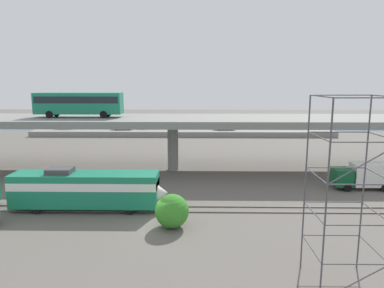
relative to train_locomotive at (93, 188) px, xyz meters
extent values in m
plane|color=#605B54|center=(6.73, -4.00, -2.19)|extent=(260.00, 260.00, 0.00)
cube|color=#59544C|center=(6.73, -0.75, -2.13)|extent=(110.00, 0.12, 0.12)
cube|color=#59544C|center=(6.73, 0.75, -2.13)|extent=(110.00, 0.12, 0.12)
cube|color=#197A56|center=(-0.71, 0.00, -0.11)|extent=(14.18, 3.00, 3.20)
cube|color=white|center=(-0.71, 0.00, 0.46)|extent=(14.18, 3.04, 0.77)
cone|color=white|center=(6.38, 0.00, -0.43)|extent=(1.93, 2.85, 2.85)
cube|color=black|center=(4.93, 0.00, 0.78)|extent=(1.93, 2.70, 1.02)
cube|color=#3F3F42|center=(-3.12, 0.00, 1.74)|extent=(2.40, 1.80, 0.50)
cylinder|color=black|center=(3.72, 1.35, -1.71)|extent=(0.96, 0.18, 0.96)
cylinder|color=black|center=(3.72, -1.35, -1.71)|extent=(0.96, 0.18, 0.96)
cylinder|color=black|center=(-5.14, 1.35, -1.71)|extent=(0.96, 0.18, 0.96)
cylinder|color=black|center=(-5.14, -1.35, -1.71)|extent=(0.96, 0.18, 0.96)
cube|color=gray|center=(6.73, 16.00, 4.85)|extent=(96.00, 11.63, 0.95)
cylinder|color=gray|center=(6.73, 16.00, 1.09)|extent=(1.50, 1.50, 6.57)
cube|color=#197A56|center=(-6.33, 15.96, 7.28)|extent=(12.00, 2.55, 2.90)
cube|color=black|center=(-6.33, 15.96, 7.80)|extent=(11.52, 2.59, 0.93)
cube|color=black|center=(-0.38, 15.96, 7.62)|extent=(0.08, 2.30, 1.74)
cylinder|color=black|center=(-2.61, 17.18, 5.83)|extent=(1.00, 0.26, 1.00)
cylinder|color=black|center=(-2.61, 14.75, 5.83)|extent=(1.00, 0.26, 1.00)
cylinder|color=black|center=(-10.05, 17.18, 5.83)|extent=(1.00, 0.26, 1.00)
cylinder|color=black|center=(-10.05, 14.75, 5.83)|extent=(1.00, 0.26, 1.00)
cube|color=#0C4C26|center=(27.15, 7.26, -0.75)|extent=(2.00, 2.30, 2.00)
cube|color=silver|center=(30.65, 7.26, -0.45)|extent=(4.60, 2.30, 2.60)
cylinder|color=black|center=(27.44, 6.17, -1.75)|extent=(0.88, 0.28, 0.88)
cylinder|color=black|center=(27.44, 8.35, -1.75)|extent=(0.88, 0.28, 0.88)
cylinder|color=black|center=(31.66, 8.35, -1.75)|extent=(0.88, 0.28, 0.88)
cylinder|color=#47474C|center=(17.27, -10.73, 3.61)|extent=(0.10, 0.10, 11.62)
cylinder|color=#47474C|center=(21.05, -10.73, 3.61)|extent=(0.10, 0.10, 11.62)
cylinder|color=#47474C|center=(17.27, -14.51, 3.61)|extent=(0.10, 0.10, 11.62)
cylinder|color=#47474C|center=(19.16, -10.73, 0.13)|extent=(3.79, 0.07, 0.07)
cylinder|color=#47474C|center=(19.16, -14.51, 0.13)|extent=(3.79, 0.07, 0.07)
cylinder|color=#47474C|center=(21.05, -12.62, 0.13)|extent=(0.07, 3.79, 0.07)
cylinder|color=#47474C|center=(17.27, -12.62, 0.13)|extent=(0.07, 3.79, 0.07)
cylinder|color=#47474C|center=(19.16, -10.73, 2.45)|extent=(3.79, 0.07, 0.07)
cylinder|color=#47474C|center=(19.16, -14.51, 2.45)|extent=(3.79, 0.07, 0.07)
cylinder|color=#47474C|center=(21.05, -12.62, 2.45)|extent=(0.07, 3.79, 0.07)
cylinder|color=#47474C|center=(17.27, -12.62, 2.45)|extent=(0.07, 3.79, 0.07)
cylinder|color=#47474C|center=(19.16, -10.73, 4.78)|extent=(3.79, 0.07, 0.07)
cylinder|color=#47474C|center=(19.16, -14.51, 4.78)|extent=(3.79, 0.07, 0.07)
cylinder|color=#47474C|center=(21.05, -12.62, 4.78)|extent=(0.07, 3.79, 0.07)
cylinder|color=#47474C|center=(17.27, -12.62, 4.78)|extent=(0.07, 3.79, 0.07)
cylinder|color=#47474C|center=(19.16, -10.73, 7.10)|extent=(3.79, 0.07, 0.07)
cylinder|color=#47474C|center=(19.16, -14.51, 7.10)|extent=(3.79, 0.07, 0.07)
cylinder|color=#47474C|center=(21.05, -12.62, 7.10)|extent=(0.07, 3.79, 0.07)
cylinder|color=#47474C|center=(17.27, -12.62, 7.10)|extent=(0.07, 3.79, 0.07)
cylinder|color=#47474C|center=(19.16, -10.73, 9.42)|extent=(3.79, 0.07, 0.07)
cylinder|color=#47474C|center=(19.16, -14.51, 9.42)|extent=(3.79, 0.07, 0.07)
cylinder|color=#47474C|center=(17.27, -12.62, 9.42)|extent=(0.07, 3.79, 0.07)
cylinder|color=#47474C|center=(19.16, -14.51, -1.03)|extent=(3.82, 0.07, 2.38)
cylinder|color=#47474C|center=(19.16, -14.51, 5.94)|extent=(3.82, 0.07, 2.38)
cube|color=gray|center=(6.73, 51.00, -1.58)|extent=(70.12, 10.90, 1.23)
cube|color=#0C4C26|center=(-2.35, 51.20, -0.29)|extent=(4.11, 1.75, 0.70)
cube|color=#1E232B|center=(-2.55, 51.20, 0.30)|extent=(1.81, 1.54, 0.48)
cylinder|color=black|center=(-1.07, 52.04, -0.64)|extent=(0.64, 0.20, 0.64)
cylinder|color=black|center=(-1.07, 50.37, -0.64)|extent=(0.64, 0.20, 0.64)
cylinder|color=black|center=(-3.62, 52.04, -0.64)|extent=(0.64, 0.20, 0.64)
cylinder|color=black|center=(-3.62, 50.37, -0.64)|extent=(0.64, 0.20, 0.64)
cube|color=#B7B7BC|center=(-21.39, 50.49, -0.29)|extent=(4.23, 1.74, 0.70)
cube|color=#1E232B|center=(-21.18, 50.49, 0.30)|extent=(1.86, 1.53, 0.48)
cylinder|color=black|center=(-22.71, 49.67, -0.64)|extent=(0.64, 0.20, 0.64)
cylinder|color=black|center=(-22.71, 51.32, -0.64)|extent=(0.64, 0.20, 0.64)
cylinder|color=black|center=(-20.08, 49.67, -0.64)|extent=(0.64, 0.20, 0.64)
cylinder|color=black|center=(-20.08, 51.32, -0.64)|extent=(0.64, 0.20, 0.64)
cube|color=black|center=(5.34, 52.71, -0.29)|extent=(4.57, 1.86, 0.70)
cube|color=#1E232B|center=(5.57, 52.71, 0.30)|extent=(2.01, 1.64, 0.48)
cylinder|color=black|center=(3.92, 51.83, -0.64)|extent=(0.64, 0.20, 0.64)
cylinder|color=black|center=(3.92, 53.60, -0.64)|extent=(0.64, 0.20, 0.64)
cylinder|color=black|center=(6.76, 51.83, -0.64)|extent=(0.64, 0.20, 0.64)
cylinder|color=black|center=(6.76, 53.60, -0.64)|extent=(0.64, 0.20, 0.64)
cube|color=silver|center=(-7.47, 49.35, -0.29)|extent=(4.65, 1.74, 0.70)
cube|color=#1E232B|center=(-7.24, 49.35, 0.30)|extent=(2.05, 1.53, 0.48)
cylinder|color=black|center=(-8.91, 48.52, -0.64)|extent=(0.64, 0.20, 0.64)
cylinder|color=black|center=(-8.91, 50.17, -0.64)|extent=(0.64, 0.20, 0.64)
cylinder|color=black|center=(-6.03, 48.52, -0.64)|extent=(0.64, 0.20, 0.64)
cylinder|color=black|center=(-6.03, 50.17, -0.64)|extent=(0.64, 0.20, 0.64)
cube|color=silver|center=(-17.89, 52.85, -0.29)|extent=(4.68, 1.71, 0.70)
cube|color=#1E232B|center=(-17.66, 52.85, 0.30)|extent=(2.06, 1.51, 0.48)
cylinder|color=black|center=(-19.34, 52.03, -0.64)|extent=(0.64, 0.20, 0.64)
cylinder|color=black|center=(-19.34, 53.66, -0.64)|extent=(0.64, 0.20, 0.64)
cylinder|color=black|center=(-16.44, 52.03, -0.64)|extent=(0.64, 0.20, 0.64)
cylinder|color=black|center=(-16.44, 53.66, -0.64)|extent=(0.64, 0.20, 0.64)
cube|color=#9E998C|center=(16.62, 49.43, -0.29)|extent=(4.70, 1.78, 0.70)
cube|color=#1E232B|center=(16.85, 49.43, 0.30)|extent=(2.07, 1.56, 0.48)
cylinder|color=black|center=(15.16, 48.59, -0.64)|extent=(0.64, 0.20, 0.64)
cylinder|color=black|center=(15.16, 50.28, -0.64)|extent=(0.64, 0.20, 0.64)
cylinder|color=black|center=(18.08, 48.59, -0.64)|extent=(0.64, 0.20, 0.64)
cylinder|color=black|center=(18.08, 50.28, -0.64)|extent=(0.64, 0.20, 0.64)
cube|color=#2D5170|center=(6.73, 74.00, -2.19)|extent=(140.00, 36.00, 0.01)
sphere|color=#358527|center=(8.04, -4.20, -0.73)|extent=(2.93, 2.93, 2.93)
camera|label=1|loc=(10.25, -32.94, 10.25)|focal=32.94mm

